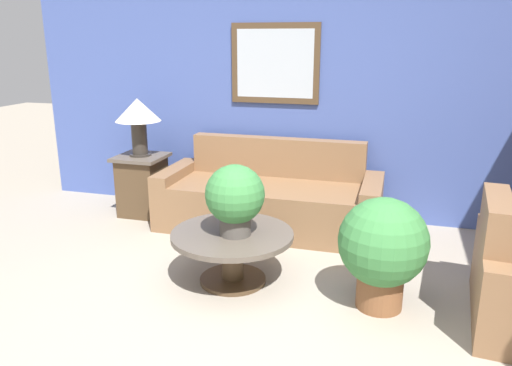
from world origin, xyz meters
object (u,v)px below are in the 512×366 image
at_px(side_table, 143,184).
at_px(couch_main, 270,200).
at_px(table_lamp, 138,115).
at_px(potted_plant_floor, 383,247).
at_px(potted_plant_on_table, 235,197).
at_px(coffee_table, 232,246).

bearing_deg(side_table, couch_main, 0.03).
relative_size(table_lamp, potted_plant_floor, 0.75).
bearing_deg(potted_plant_on_table, side_table, 139.38).
bearing_deg(side_table, potted_plant_floor, -27.14).
bearing_deg(table_lamp, coffee_table, -40.63).
distance_m(table_lamp, potted_plant_on_table, 1.95).
distance_m(side_table, table_lamp, 0.74).
height_order(table_lamp, potted_plant_floor, table_lamp).
distance_m(coffee_table, potted_plant_on_table, 0.41).
distance_m(couch_main, side_table, 1.40).
xyz_separation_m(potted_plant_on_table, potted_plant_floor, (1.07, -0.05, -0.25)).
xyz_separation_m(coffee_table, side_table, (-1.42, 1.22, 0.03)).
relative_size(potted_plant_on_table, potted_plant_floor, 0.67).
bearing_deg(potted_plant_on_table, couch_main, 92.70).
xyz_separation_m(coffee_table, potted_plant_on_table, (0.04, -0.03, 0.40)).
bearing_deg(side_table, table_lamp, 180.00).
relative_size(couch_main, table_lamp, 3.63).
bearing_deg(potted_plant_floor, coffee_table, 176.02).
bearing_deg(couch_main, side_table, -179.97).
bearing_deg(potted_plant_on_table, table_lamp, 139.38).
xyz_separation_m(coffee_table, potted_plant_floor, (1.11, -0.08, 0.16)).
xyz_separation_m(table_lamp, potted_plant_on_table, (1.46, -1.25, -0.37)).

